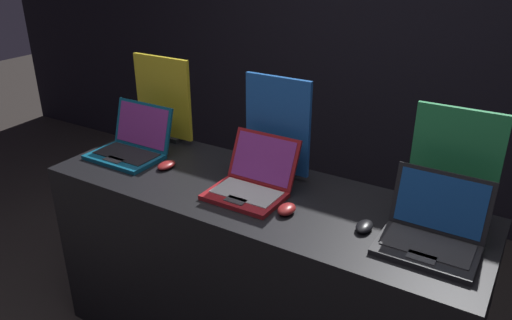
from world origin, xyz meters
TOP-DOWN VIEW (x-y plane):
  - wall_back at (0.00, 2.11)m, footprint 8.00×0.05m
  - display_counter at (0.00, 0.32)m, footprint 1.96×0.65m
  - laptop_front at (-0.74, 0.33)m, footprint 0.36×0.31m
  - mouse_front at (-0.49, 0.30)m, footprint 0.07×0.10m
  - promo_stand_front at (-0.74, 0.59)m, footprint 0.36×0.07m
  - laptop_middle at (-0.01, 0.31)m, footprint 0.32×0.33m
  - mouse_middle at (0.20, 0.23)m, footprint 0.07×0.10m
  - promo_stand_middle at (-0.01, 0.52)m, footprint 0.32×0.07m
  - laptop_back at (0.75, 0.30)m, footprint 0.34×0.29m
  - mouse_back at (0.51, 0.27)m, footprint 0.06×0.10m
  - promo_stand_back at (0.75, 0.54)m, footprint 0.33×0.07m

SIDE VIEW (x-z plane):
  - display_counter at x=0.00m, z-range 0.00..0.90m
  - mouse_front at x=-0.49m, z-range 0.90..0.93m
  - mouse_back at x=0.51m, z-range 0.90..0.93m
  - mouse_middle at x=0.20m, z-range 0.90..0.94m
  - laptop_middle at x=-0.01m, z-range 0.84..1.07m
  - laptop_front at x=-0.74m, z-range 0.84..1.08m
  - laptop_back at x=0.75m, z-range 0.84..1.09m
  - promo_stand_back at x=0.75m, z-range 0.89..1.34m
  - promo_stand_front at x=-0.74m, z-range 0.89..1.35m
  - promo_stand_middle at x=-0.01m, z-range 0.89..1.36m
  - wall_back at x=0.00m, z-range 0.00..2.80m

